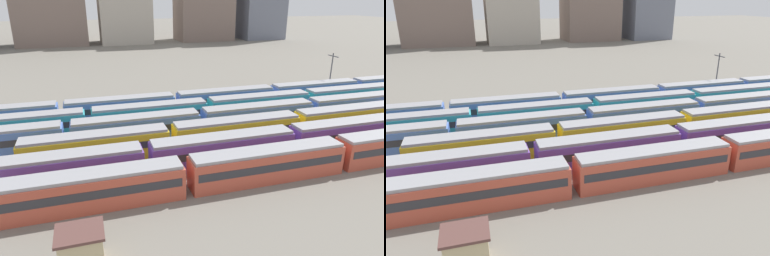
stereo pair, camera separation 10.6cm
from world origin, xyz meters
TOP-DOWN VIEW (x-y plane):
  - ground_plane at (0.00, 13.00)m, footprint 600.00×600.00m
  - train_track_1 at (25.87, 5.20)m, footprint 74.70×3.06m
  - train_track_2 at (20.54, 10.40)m, footprint 55.80×3.06m
  - train_track_3 at (16.93, 15.60)m, footprint 74.70×3.06m
  - train_track_4 at (29.30, 20.80)m, footprint 93.60×3.06m
  - train_track_5 at (25.22, 26.00)m, footprint 93.60×3.06m
  - catenary_pole_1 at (49.90, 29.12)m, footprint 0.24×3.20m
  - signal_hut at (-0.39, -7.92)m, footprint 3.60×3.00m
  - distant_building_2 at (20.18, 132.56)m, footprint 21.93×21.35m

SIDE VIEW (x-z plane):
  - ground_plane at x=0.00m, z-range 0.00..0.00m
  - signal_hut at x=-0.39m, z-range 0.03..3.07m
  - train_track_2 at x=20.54m, z-range 0.03..3.78m
  - train_track_1 at x=25.87m, z-range 0.03..3.78m
  - train_track_3 at x=16.93m, z-range 0.03..3.78m
  - train_track_4 at x=29.30m, z-range 0.03..3.78m
  - train_track_5 at x=25.22m, z-range 0.03..3.78m
  - catenary_pole_1 at x=49.90m, z-range 0.53..9.20m
  - distant_building_2 at x=20.18m, z-range 0.00..26.25m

